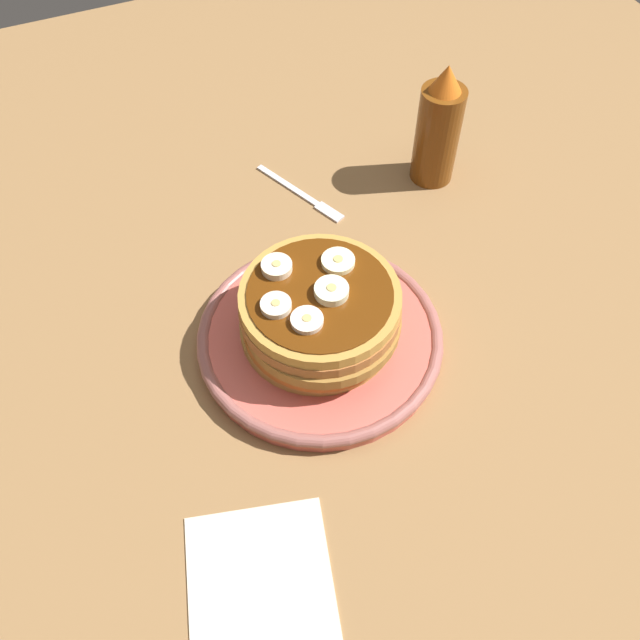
% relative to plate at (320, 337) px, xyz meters
% --- Properties ---
extents(ground_plane, '(1.40, 1.40, 0.03)m').
position_rel_plate_xyz_m(ground_plane, '(0.00, 0.00, -0.03)').
color(ground_plane, olive).
extents(plate, '(0.23, 0.23, 0.02)m').
position_rel_plate_xyz_m(plate, '(0.00, 0.00, 0.00)').
color(plate, '#CC594C').
rests_on(plate, ground_plane).
extents(pancake_stack, '(0.15, 0.15, 0.06)m').
position_rel_plate_xyz_m(pancake_stack, '(-0.00, 0.00, 0.04)').
color(pancake_stack, '#B78A40').
rests_on(pancake_stack, plate).
extents(banana_slice_0, '(0.03, 0.03, 0.01)m').
position_rel_plate_xyz_m(banana_slice_0, '(-0.01, -0.01, 0.07)').
color(banana_slice_0, '#ECE8BB').
rests_on(banana_slice_0, pancake_stack).
extents(banana_slice_1, '(0.03, 0.03, 0.01)m').
position_rel_plate_xyz_m(banana_slice_1, '(0.04, 0.02, 0.07)').
color(banana_slice_1, '#FCE7BF').
rests_on(banana_slice_1, pancake_stack).
extents(banana_slice_2, '(0.03, 0.03, 0.01)m').
position_rel_plate_xyz_m(banana_slice_2, '(-0.02, 0.02, 0.07)').
color(banana_slice_2, '#F7E1C6').
rests_on(banana_slice_2, pancake_stack).
extents(banana_slice_3, '(0.03, 0.03, 0.01)m').
position_rel_plate_xyz_m(banana_slice_3, '(0.02, -0.03, 0.07)').
color(banana_slice_3, '#FBF3B8').
rests_on(banana_slice_3, pancake_stack).
extents(banana_slice_4, '(0.03, 0.03, 0.01)m').
position_rel_plate_xyz_m(banana_slice_4, '(0.00, 0.04, 0.07)').
color(banana_slice_4, '#F1E1C2').
rests_on(banana_slice_4, pancake_stack).
extents(napkin, '(0.13, 0.13, 0.00)m').
position_rel_plate_xyz_m(napkin, '(-0.18, 0.13, -0.01)').
color(napkin, beige).
rests_on(napkin, ground_plane).
extents(fork, '(0.12, 0.06, 0.01)m').
position_rel_plate_xyz_m(fork, '(0.19, -0.07, -0.01)').
color(fork, silver).
rests_on(fork, ground_plane).
extents(syrup_bottle, '(0.05, 0.05, 0.14)m').
position_rel_plate_xyz_m(syrup_bottle, '(0.17, -0.22, 0.05)').
color(syrup_bottle, brown).
rests_on(syrup_bottle, ground_plane).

